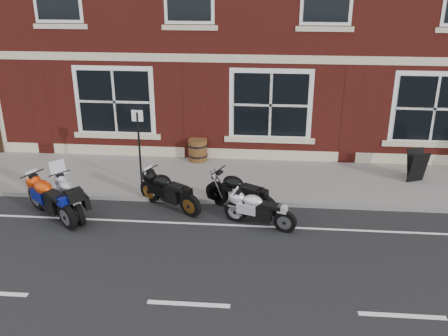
{
  "coord_description": "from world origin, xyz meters",
  "views": [
    {
      "loc": [
        1.36,
        -10.78,
        6.01
      ],
      "look_at": [
        0.29,
        1.6,
        0.97
      ],
      "focal_mm": 40.0,
      "sensor_mm": 36.0,
      "label": 1
    }
  ],
  "objects_px": {
    "moto_touring_silver": "(71,194)",
    "a_board_sign": "(417,166)",
    "moto_sport_red": "(51,197)",
    "moto_naked_black": "(240,191)",
    "moto_sport_black": "(169,190)",
    "parking_sign": "(139,143)",
    "barrel_planter": "(198,150)",
    "moto_sport_silver": "(259,208)"
  },
  "relations": [
    {
      "from": "moto_naked_black",
      "to": "moto_sport_black",
      "type": "bearing_deg",
      "value": 120.03
    },
    {
      "from": "moto_naked_black",
      "to": "a_board_sign",
      "type": "distance_m",
      "value": 5.52
    },
    {
      "from": "moto_touring_silver",
      "to": "moto_sport_red",
      "type": "distance_m",
      "value": 0.5
    },
    {
      "from": "moto_sport_black",
      "to": "barrel_planter",
      "type": "xyz_separation_m",
      "value": [
        0.32,
        3.28,
        -0.06
      ]
    },
    {
      "from": "moto_sport_black",
      "to": "moto_sport_red",
      "type": "bearing_deg",
      "value": 138.27
    },
    {
      "from": "moto_naked_black",
      "to": "barrel_planter",
      "type": "distance_m",
      "value": 3.63
    },
    {
      "from": "moto_sport_red",
      "to": "a_board_sign",
      "type": "relative_size",
      "value": 1.96
    },
    {
      "from": "moto_touring_silver",
      "to": "barrel_planter",
      "type": "bearing_deg",
      "value": 16.57
    },
    {
      "from": "moto_naked_black",
      "to": "a_board_sign",
      "type": "bearing_deg",
      "value": -36.57
    },
    {
      "from": "barrel_planter",
      "to": "parking_sign",
      "type": "bearing_deg",
      "value": -121.85
    },
    {
      "from": "moto_touring_silver",
      "to": "parking_sign",
      "type": "distance_m",
      "value": 2.35
    },
    {
      "from": "moto_sport_red",
      "to": "moto_naked_black",
      "type": "distance_m",
      "value": 4.82
    },
    {
      "from": "moto_sport_black",
      "to": "parking_sign",
      "type": "bearing_deg",
      "value": 75.17
    },
    {
      "from": "moto_sport_silver",
      "to": "a_board_sign",
      "type": "distance_m",
      "value": 5.44
    },
    {
      "from": "a_board_sign",
      "to": "moto_sport_red",
      "type": "bearing_deg",
      "value": 174.53
    },
    {
      "from": "moto_touring_silver",
      "to": "a_board_sign",
      "type": "xyz_separation_m",
      "value": [
        9.43,
        2.69,
        0.06
      ]
    },
    {
      "from": "moto_touring_silver",
      "to": "moto_sport_silver",
      "type": "bearing_deg",
      "value": -40.28
    },
    {
      "from": "barrel_planter",
      "to": "moto_sport_red",
      "type": "bearing_deg",
      "value": -128.05
    },
    {
      "from": "moto_naked_black",
      "to": "barrel_planter",
      "type": "relative_size",
      "value": 2.74
    },
    {
      "from": "moto_sport_black",
      "to": "moto_sport_silver",
      "type": "relative_size",
      "value": 1.02
    },
    {
      "from": "moto_touring_silver",
      "to": "moto_sport_black",
      "type": "bearing_deg",
      "value": -25.43
    },
    {
      "from": "moto_touring_silver",
      "to": "barrel_planter",
      "type": "height_order",
      "value": "moto_touring_silver"
    },
    {
      "from": "moto_sport_black",
      "to": "moto_sport_silver",
      "type": "distance_m",
      "value": 2.52
    },
    {
      "from": "moto_touring_silver",
      "to": "moto_sport_black",
      "type": "distance_m",
      "value": 2.53
    },
    {
      "from": "moto_sport_black",
      "to": "barrel_planter",
      "type": "bearing_deg",
      "value": 27.01
    },
    {
      "from": "moto_sport_red",
      "to": "a_board_sign",
      "type": "xyz_separation_m",
      "value": [
        9.82,
        3.0,
        0.01
      ]
    },
    {
      "from": "moto_sport_silver",
      "to": "moto_sport_red",
      "type": "bearing_deg",
      "value": 110.1
    },
    {
      "from": "moto_naked_black",
      "to": "parking_sign",
      "type": "height_order",
      "value": "parking_sign"
    },
    {
      "from": "moto_sport_black",
      "to": "a_board_sign",
      "type": "relative_size",
      "value": 1.96
    },
    {
      "from": "moto_sport_silver",
      "to": "a_board_sign",
      "type": "relative_size",
      "value": 1.93
    },
    {
      "from": "moto_sport_red",
      "to": "barrel_planter",
      "type": "distance_m",
      "value": 5.19
    },
    {
      "from": "moto_sport_red",
      "to": "moto_sport_silver",
      "type": "relative_size",
      "value": 1.01
    },
    {
      "from": "a_board_sign",
      "to": "parking_sign",
      "type": "distance_m",
      "value": 8.08
    },
    {
      "from": "moto_sport_red",
      "to": "moto_sport_black",
      "type": "distance_m",
      "value": 2.99
    },
    {
      "from": "moto_sport_black",
      "to": "a_board_sign",
      "type": "distance_m",
      "value": 7.28
    },
    {
      "from": "moto_touring_silver",
      "to": "moto_sport_black",
      "type": "relative_size",
      "value": 0.91
    },
    {
      "from": "moto_sport_black",
      "to": "parking_sign",
      "type": "relative_size",
      "value": 0.81
    },
    {
      "from": "parking_sign",
      "to": "moto_sport_red",
      "type": "bearing_deg",
      "value": -132.68
    },
    {
      "from": "moto_touring_silver",
      "to": "a_board_sign",
      "type": "relative_size",
      "value": 1.78
    },
    {
      "from": "parking_sign",
      "to": "moto_naked_black",
      "type": "bearing_deg",
      "value": -19.74
    },
    {
      "from": "moto_sport_red",
      "to": "parking_sign",
      "type": "bearing_deg",
      "value": -4.84
    },
    {
      "from": "moto_sport_silver",
      "to": "moto_naked_black",
      "type": "bearing_deg",
      "value": 52.98
    }
  ]
}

